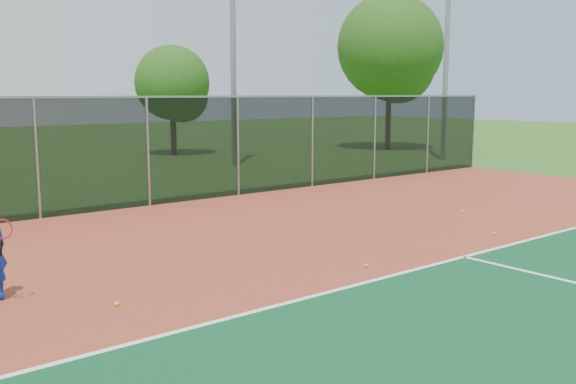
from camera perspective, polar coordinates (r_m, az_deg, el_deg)
name	(u,v)px	position (r m, az deg, el deg)	size (l,w,h in m)	color
ground	(561,326)	(9.57, 23.08, -10.89)	(120.00, 120.00, 0.00)	#2A5A19
court_apron	(441,290)	(10.59, 13.41, -8.49)	(30.00, 20.00, 0.02)	#983D26
fence_back	(148,150)	(18.09, -12.34, 3.65)	(30.00, 0.06, 3.03)	black
practice_ball_0	(495,233)	(14.88, 17.90, -3.51)	(0.07, 0.07, 0.07)	yellow
practice_ball_1	(366,266)	(11.64, 6.99, -6.50)	(0.07, 0.07, 0.07)	yellow
practice_ball_2	(377,187)	(21.36, 7.91, 0.44)	(0.07, 0.07, 0.07)	yellow
practice_ball_3	(117,304)	(9.85, -14.99, -9.58)	(0.07, 0.07, 0.07)	yellow
practice_ball_4	(463,211)	(17.42, 15.31, -1.65)	(0.07, 0.07, 0.07)	yellow
floodlight_n	(233,13)	(27.86, -4.94, 15.54)	(0.90, 0.40, 11.32)	gray
floodlight_ne	(448,21)	(31.39, 14.01, 14.55)	(0.90, 0.40, 11.32)	gray
tree_back_mid	(175,86)	(33.36, -10.04, 9.24)	(3.78, 3.78, 5.55)	#331F12
tree_back_right	(392,52)	(36.72, 9.22, 12.19)	(5.85, 5.85, 8.59)	#331F12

